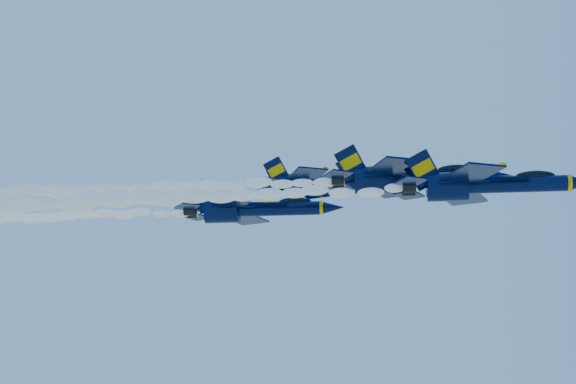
# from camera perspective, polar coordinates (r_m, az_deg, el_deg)

# --- Properties ---
(jet_lead) EXTENTS (17.71, 14.53, 6.58)m
(jet_lead) POSITION_cam_1_polar(r_m,az_deg,el_deg) (76.76, 13.87, 0.52)
(jet_lead) COLOR black
(smoke_trail_jet_lead) EXTENTS (43.68, 2.11, 1.90)m
(smoke_trail_jet_lead) POSITION_cam_1_polar(r_m,az_deg,el_deg) (78.04, -8.00, -0.38)
(smoke_trail_jet_lead) COLOR white
(jet_second) EXTENTS (18.25, 14.97, 6.78)m
(jet_second) POSITION_cam_1_polar(r_m,az_deg,el_deg) (82.63, 8.63, 1.01)
(jet_second) COLOR black
(smoke_trail_jet_second) EXTENTS (43.68, 2.18, 1.96)m
(smoke_trail_jet_second) POSITION_cam_1_polar(r_m,az_deg,el_deg) (86.18, -11.44, 0.16)
(smoke_trail_jet_second) COLOR white
(jet_third) EXTENTS (16.15, 13.25, 6.00)m
(jet_third) POSITION_cam_1_polar(r_m,az_deg,el_deg) (91.10, 2.51, 0.65)
(jet_third) COLOR black
(smoke_trail_jet_third) EXTENTS (43.68, 1.93, 1.74)m
(smoke_trail_jet_third) POSITION_cam_1_polar(r_m,az_deg,el_deg) (96.89, -14.71, -0.08)
(smoke_trail_jet_third) COLOR white
(jet_fourth) EXTENTS (19.88, 16.31, 7.39)m
(jet_fourth) POSITION_cam_1_polar(r_m,az_deg,el_deg) (99.45, -2.45, -1.21)
(jet_fourth) COLOR black
(smoke_trail_jet_fourth) EXTENTS (43.68, 2.37, 2.14)m
(smoke_trail_jet_fourth) POSITION_cam_1_polar(r_m,az_deg,el_deg) (107.88, -18.62, -1.79)
(smoke_trail_jet_fourth) COLOR white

